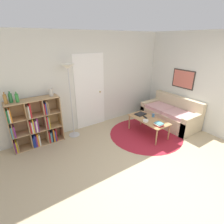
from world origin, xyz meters
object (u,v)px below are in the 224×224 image
Objects in this scene: coffee_table at (148,120)px; bowl at (146,121)px; floor_lamp at (69,77)px; bottle_middle at (10,98)px; bottle_right at (17,98)px; laptop at (140,114)px; bottle_left at (5,99)px; bookshelf at (35,124)px; vase_on_shelf at (51,92)px; cup at (153,115)px; couch at (171,115)px.

bowl is (-0.17, -0.07, 0.07)m from coffee_table.
bottle_middle is at bearing 175.18° from floor_lamp.
bottle_middle is 0.12m from bottle_right.
bottle_middle reaches higher than laptop.
bottle_left is 1.02× the size of bottle_middle.
bookshelf is 0.85m from vase_on_shelf.
bookshelf is 13.42× the size of cup.
bottle_left is at bearing 161.27° from cup.
bottle_middle is at bearing 155.96° from bowl.
cup reaches higher than bowl.
bottle_left is (-2.87, 1.20, 0.79)m from bowl.
bottle_left reaches higher than coffee_table.
cup is 3.31m from bottle_right.
laptop is at bearing 63.95° from bowl.
coffee_table is (1.68, -1.06, -1.17)m from floor_lamp.
bottle_middle reaches higher than couch.
bowl is (-1.21, -0.15, 0.19)m from couch.
bottle_right reaches higher than cup.
bowl is (2.40, -1.22, -0.07)m from bookshelf.
bottle_middle is 1.09× the size of bottle_right.
bottle_left is 0.11m from bottle_middle.
bottle_middle is (-3.14, 1.14, 0.77)m from cup.
couch is 4.32m from bottle_left.
bottle_middle reaches higher than bottle_right.
couch is at bearing -15.27° from bottle_middle.
bookshelf is 1.37m from floor_lamp.
bowl is 0.54× the size of bottle_left.
vase_on_shelf is at bearing -0.83° from bookshelf.
bottle_left is at bearing -176.87° from bookshelf.
couch is 6.71× the size of bottle_middle.
coffee_table is 4.89× the size of bottle_right.
vase_on_shelf is at bearing -1.26° from bottle_middle.
bowl is at bearing -22.67° from bottle_left.
couch reaches higher than bowl.
cup is at bearing -176.47° from couch.
laptop is at bearing -20.51° from vase_on_shelf.
couch is 6.56× the size of bottle_left.
coffee_table is 0.20m from bowl.
bottle_left reaches higher than laptop.
cup is (0.17, -0.32, 0.03)m from laptop.
bottle_left is at bearing 165.57° from couch.
bookshelf is at bearing 3.13° from bottle_left.
bowl is (1.51, -1.13, -1.11)m from floor_lamp.
bottle_middle is at bearing 20.80° from bottle_left.
cup is (-0.83, -0.05, 0.21)m from couch.
laptop is 3.07m from bottle_right.
bottle_middle is at bearing 164.73° from couch.
bookshelf is 4.60× the size of bottle_left.
bowl is at bearing -172.92° from couch.
bottle_right is at bearing 158.30° from coffee_table.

